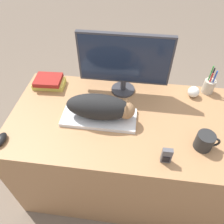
# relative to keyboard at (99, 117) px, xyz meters

# --- Properties ---
(ground_plane) EXTENTS (12.00, 12.00, 0.00)m
(ground_plane) POSITION_rel_keyboard_xyz_m (0.16, -0.35, -0.79)
(ground_plane) COLOR #6B5B4C
(desk) EXTENTS (1.44, 0.75, 0.78)m
(desk) POSITION_rel_keyboard_xyz_m (0.16, 0.03, -0.40)
(desk) COLOR #9E7047
(desk) RESTS_ON ground_plane
(keyboard) EXTENTS (0.45, 0.19, 0.02)m
(keyboard) POSITION_rel_keyboard_xyz_m (0.00, 0.00, 0.00)
(keyboard) COLOR silver
(keyboard) RESTS_ON desk
(cat) EXTENTS (0.40, 0.15, 0.16)m
(cat) POSITION_rel_keyboard_xyz_m (0.02, 0.00, 0.09)
(cat) COLOR black
(cat) RESTS_ON keyboard
(monitor) EXTENTS (0.58, 0.16, 0.42)m
(monitor) POSITION_rel_keyboard_xyz_m (0.12, 0.28, 0.23)
(monitor) COLOR #333338
(monitor) RESTS_ON desk
(computer_mouse) EXTENTS (0.05, 0.10, 0.04)m
(computer_mouse) POSITION_rel_keyboard_xyz_m (-0.51, -0.24, 0.01)
(computer_mouse) COLOR black
(computer_mouse) RESTS_ON desk
(coffee_mug) EXTENTS (0.13, 0.10, 0.10)m
(coffee_mug) POSITION_rel_keyboard_xyz_m (0.60, -0.13, 0.04)
(coffee_mug) COLOR black
(coffee_mug) RESTS_ON desk
(pen_cup) EXTENTS (0.08, 0.08, 0.21)m
(pen_cup) POSITION_rel_keyboard_xyz_m (0.70, 0.34, 0.04)
(pen_cup) COLOR #B2A893
(pen_cup) RESTS_ON desk
(baseball) EXTENTS (0.07, 0.07, 0.07)m
(baseball) POSITION_rel_keyboard_xyz_m (0.59, 0.29, 0.03)
(baseball) COLOR silver
(baseball) RESTS_ON desk
(phone) EXTENTS (0.05, 0.03, 0.10)m
(phone) POSITION_rel_keyboard_xyz_m (0.39, -0.25, 0.04)
(phone) COLOR #4C4C51
(phone) RESTS_ON desk
(book_stack) EXTENTS (0.22, 0.16, 0.07)m
(book_stack) POSITION_rel_keyboard_xyz_m (-0.40, 0.27, 0.02)
(book_stack) COLOR #CCC14C
(book_stack) RESTS_ON desk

